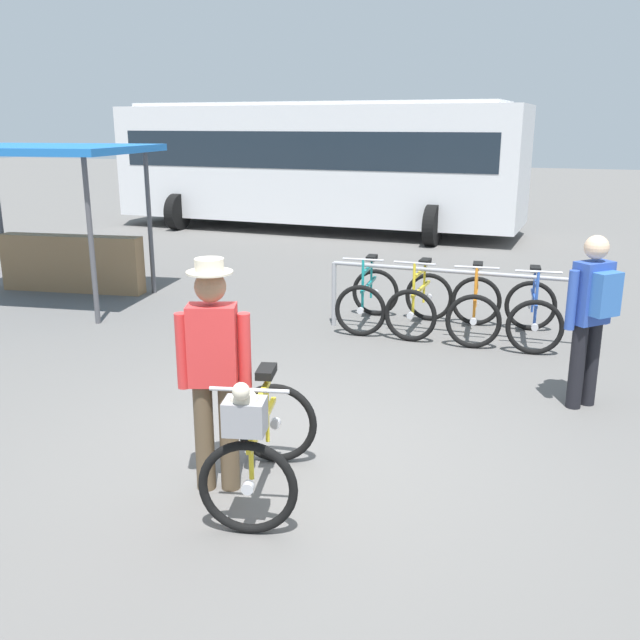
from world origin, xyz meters
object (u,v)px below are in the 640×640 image
at_px(racked_bike_blue, 533,313).
at_px(person_with_featured_bike, 214,367).
at_px(racked_bike_teal, 368,298).
at_px(pedestrian_with_backpack, 591,311).
at_px(racked_bike_orange, 475,308).
at_px(racked_bike_yellow, 420,303).
at_px(bus_distant, 316,159).
at_px(market_stall, 52,207).
at_px(featured_bicycle, 259,440).

height_order(racked_bike_blue, person_with_featured_bike, person_with_featured_bike).
xyz_separation_m(racked_bike_teal, person_with_featured_bike, (0.20, -4.55, 0.58)).
bearing_deg(racked_bike_blue, pedestrian_with_backpack, -72.68).
bearing_deg(racked_bike_blue, racked_bike_orange, 179.61).
bearing_deg(racked_bike_yellow, racked_bike_teal, 179.61).
height_order(racked_bike_blue, bus_distant, bus_distant).
height_order(racked_bike_teal, racked_bike_yellow, same).
xyz_separation_m(racked_bike_yellow, person_with_featured_bike, (-0.50, -4.55, 0.58)).
distance_m(person_with_featured_bike, bus_distant, 13.02).
relative_size(racked_bike_yellow, market_stall, 0.32).
relative_size(racked_bike_yellow, person_with_featured_bike, 0.63).
height_order(bus_distant, market_stall, bus_distant).
height_order(racked_bike_yellow, featured_bicycle, featured_bicycle).
distance_m(racked_bike_yellow, market_stall, 5.72).
height_order(featured_bicycle, pedestrian_with_backpack, pedestrian_with_backpack).
distance_m(racked_bike_orange, bus_distant, 9.46).
bearing_deg(racked_bike_orange, person_with_featured_bike, -104.80).
xyz_separation_m(featured_bicycle, pedestrian_with_backpack, (2.13, 2.67, 0.45)).
bearing_deg(racked_bike_teal, racked_bike_orange, -0.39).
relative_size(racked_bike_blue, market_stall, 0.34).
distance_m(featured_bicycle, pedestrian_with_backpack, 3.44).
bearing_deg(racked_bike_blue, racked_bike_teal, 179.61).
bearing_deg(market_stall, bus_distant, 81.22).
height_order(racked_bike_teal, racked_bike_orange, same).
height_order(racked_bike_blue, pedestrian_with_backpack, pedestrian_with_backpack).
xyz_separation_m(racked_bike_blue, bus_distant, (-5.79, 7.86, 1.37)).
bearing_deg(person_with_featured_bike, bus_distant, 107.41).
bearing_deg(racked_bike_blue, racked_bike_yellow, 179.61).
distance_m(racked_bike_blue, pedestrian_with_backpack, 2.13).
bearing_deg(featured_bicycle, market_stall, 140.81).
height_order(featured_bicycle, bus_distant, bus_distant).
xyz_separation_m(person_with_featured_bike, pedestrian_with_backpack, (2.51, 2.58, -0.01)).
bearing_deg(pedestrian_with_backpack, featured_bicycle, -128.59).
bearing_deg(bus_distant, featured_bicycle, -71.12).
bearing_deg(racked_bike_yellow, bus_distant, 119.21).
relative_size(racked_bike_blue, featured_bicycle, 0.92).
xyz_separation_m(racked_bike_teal, market_stall, (-4.92, -0.15, 1.03)).
bearing_deg(market_stall, racked_bike_teal, 1.77).
bearing_deg(person_with_featured_bike, pedestrian_with_backpack, 45.77).
height_order(person_with_featured_bike, bus_distant, bus_distant).
height_order(racked_bike_teal, pedestrian_with_backpack, pedestrian_with_backpack).
distance_m(racked_bike_yellow, pedestrian_with_backpack, 2.87).
relative_size(featured_bicycle, person_with_featured_bike, 0.73).
height_order(racked_bike_teal, racked_bike_blue, same).
xyz_separation_m(racked_bike_orange, market_stall, (-6.32, -0.14, 1.03)).
relative_size(racked_bike_teal, racked_bike_orange, 0.98).
bearing_deg(bus_distant, racked_bike_orange, -57.06).
xyz_separation_m(person_with_featured_bike, bus_distant, (-3.89, 12.40, 0.79)).
distance_m(racked_bike_teal, featured_bicycle, 4.68).
bearing_deg(racked_bike_orange, market_stall, -178.71).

